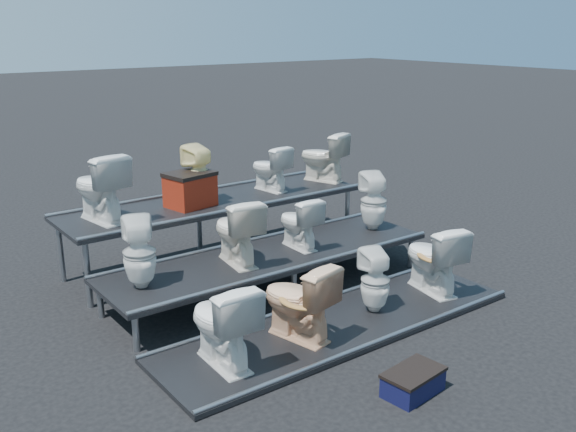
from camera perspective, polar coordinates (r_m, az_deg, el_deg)
ground at (r=8.00m, az=-1.55°, el=-6.52°), size 80.00×80.00×0.00m
tier_front at (r=7.06m, az=4.61°, el=-9.62°), size 4.20×1.20×0.06m
tier_mid at (r=7.92m, az=-1.56°, el=-4.99°), size 4.20×1.20×0.46m
tier_back at (r=8.88m, az=-6.40°, el=-1.27°), size 4.20×1.20×0.86m
toilet_0 at (r=6.09m, az=-5.89°, el=-9.43°), size 0.51×0.85×0.85m
toilet_1 at (r=6.54m, az=0.89°, el=-7.50°), size 0.63×0.89×0.83m
toilet_2 at (r=7.22m, az=7.76°, el=-5.71°), size 0.40×0.41×0.72m
toilet_3 at (r=7.85m, az=12.76°, el=-3.65°), size 0.62×0.90×0.84m
toilet_4 at (r=6.94m, az=-13.07°, el=-3.20°), size 0.44×0.45×0.77m
toilet_5 at (r=7.46m, az=-4.60°, el=-1.32°), size 0.54×0.83×0.79m
toilet_6 at (r=7.97m, az=0.97°, el=-0.57°), size 0.39×0.66×0.66m
toilet_7 at (r=8.76m, az=7.62°, el=1.32°), size 0.46×0.47×0.79m
toilet_8 at (r=8.01m, az=-16.43°, el=2.47°), size 0.58×0.88×0.84m
toilet_9 at (r=8.56m, az=-7.90°, el=3.69°), size 0.40×0.41×0.78m
toilet_10 at (r=9.16m, az=-1.62°, el=4.27°), size 0.44×0.68×0.65m
toilet_11 at (r=9.73m, az=3.12°, el=5.28°), size 0.63×0.82×0.74m
red_crate at (r=8.46m, az=-8.68°, el=2.20°), size 0.64×0.55×0.41m
step_stool at (r=5.98m, az=11.05°, el=-14.40°), size 0.57×0.39×0.19m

